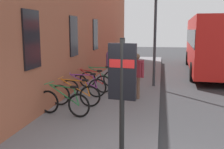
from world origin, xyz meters
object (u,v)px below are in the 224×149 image
at_px(bicycle_beside_lamp, 64,103).
at_px(pedestrian_by_facade, 113,62).
at_px(pedestrian_crossing_street, 137,71).
at_px(street_lamp, 156,15).
at_px(bicycle_under_window, 100,78).
at_px(transit_info_sign, 122,80).
at_px(city_bus, 211,42).
at_px(bicycle_nearest_sign, 75,95).
at_px(bicycle_far_end, 83,88).
at_px(bicycle_by_door, 91,83).

height_order(bicycle_beside_lamp, pedestrian_by_facade, pedestrian_by_facade).
distance_m(pedestrian_crossing_street, street_lamp, 3.25).
distance_m(bicycle_under_window, pedestrian_by_facade, 1.05).
distance_m(bicycle_beside_lamp, transit_info_sign, 3.33).
xyz_separation_m(transit_info_sign, pedestrian_by_facade, (6.90, 1.46, -0.51)).
distance_m(city_bus, street_lamp, 6.46).
height_order(bicycle_nearest_sign, pedestrian_by_facade, pedestrian_by_facade).
xyz_separation_m(pedestrian_crossing_street, street_lamp, (2.36, -0.57, 2.16)).
xyz_separation_m(bicycle_beside_lamp, street_lamp, (4.72, -2.52, 2.80)).
xyz_separation_m(bicycle_nearest_sign, pedestrian_crossing_street, (1.38, -1.93, 0.64)).
xyz_separation_m(bicycle_under_window, pedestrian_by_facade, (0.61, -0.49, 0.70)).
xyz_separation_m(bicycle_far_end, pedestrian_by_facade, (2.56, -0.65, 0.70)).
relative_size(bicycle_nearest_sign, transit_info_sign, 0.74).
xyz_separation_m(transit_info_sign, city_bus, (12.37, -3.72, 0.20)).
bearing_deg(bicycle_by_door, street_lamp, -55.80).
distance_m(bicycle_by_door, street_lamp, 4.11).
bearing_deg(street_lamp, bicycle_by_door, 124.20).
bearing_deg(bicycle_under_window, transit_info_sign, -162.76).
bearing_deg(pedestrian_by_facade, transit_info_sign, -168.03).
bearing_deg(bicycle_under_window, bicycle_by_door, 173.03).
bearing_deg(pedestrian_by_facade, bicycle_far_end, 165.66).
relative_size(pedestrian_by_facade, street_lamp, 0.33).
distance_m(bicycle_beside_lamp, bicycle_by_door, 3.03).
xyz_separation_m(pedestrian_by_facade, street_lamp, (0.09, -1.88, 2.10)).
xyz_separation_m(bicycle_by_door, city_bus, (7.07, -5.79, 1.41)).
distance_m(bicycle_far_end, street_lamp, 4.61).
distance_m(bicycle_nearest_sign, bicycle_far_end, 1.09).
xyz_separation_m(bicycle_beside_lamp, bicycle_by_door, (3.03, -0.03, -0.00)).
bearing_deg(bicycle_by_door, bicycle_far_end, 177.41).
distance_m(bicycle_nearest_sign, pedestrian_crossing_street, 2.46).
bearing_deg(bicycle_beside_lamp, bicycle_nearest_sign, -1.43).
bearing_deg(street_lamp, bicycle_nearest_sign, 146.26).
xyz_separation_m(bicycle_nearest_sign, bicycle_under_window, (3.04, -0.13, 0.00)).
height_order(bicycle_beside_lamp, transit_info_sign, transit_info_sign).
bearing_deg(pedestrian_crossing_street, bicycle_far_end, 98.40).
xyz_separation_m(transit_info_sign, pedestrian_crossing_street, (4.64, 0.15, -0.57)).
bearing_deg(bicycle_beside_lamp, pedestrian_crossing_street, -39.55).
bearing_deg(bicycle_far_end, bicycle_by_door, -2.59).
height_order(bicycle_by_door, pedestrian_crossing_street, pedestrian_crossing_street).
bearing_deg(bicycle_beside_lamp, transit_info_sign, -137.20).
distance_m(pedestrian_crossing_street, pedestrian_by_facade, 2.62).
height_order(bicycle_far_end, city_bus, city_bus).
relative_size(city_bus, street_lamp, 1.97).
bearing_deg(city_bus, bicycle_far_end, 143.99).
bearing_deg(bicycle_nearest_sign, transit_info_sign, -147.42).
relative_size(transit_info_sign, street_lamp, 0.44).
bearing_deg(bicycle_by_door, transit_info_sign, -158.65).
xyz_separation_m(bicycle_far_end, bicycle_under_window, (1.94, -0.16, 0.00)).
relative_size(bicycle_far_end, bicycle_by_door, 0.95).
height_order(bicycle_under_window, pedestrian_crossing_street, pedestrian_crossing_street).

